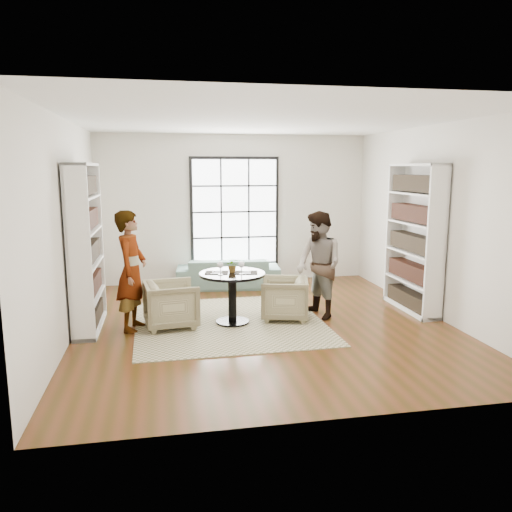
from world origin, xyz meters
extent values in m
plane|color=#582D14|center=(0.00, 0.00, 0.00)|extent=(6.00, 6.00, 0.00)
plane|color=silver|center=(0.00, 3.00, 1.50)|extent=(5.50, 0.00, 5.50)
plane|color=silver|center=(-2.75, 0.00, 1.50)|extent=(0.00, 6.00, 6.00)
plane|color=silver|center=(2.75, 0.00, 1.50)|extent=(0.00, 6.00, 6.00)
plane|color=silver|center=(0.00, -3.00, 1.50)|extent=(5.50, 0.00, 5.50)
plane|color=white|center=(0.00, 0.00, 3.00)|extent=(6.00, 6.00, 0.00)
cube|color=black|center=(0.00, 2.98, 1.45)|extent=(1.82, 0.06, 2.22)
cube|color=white|center=(0.00, 2.94, 1.45)|extent=(1.70, 0.02, 2.10)
cube|color=#BEAF8F|center=(-0.51, 0.15, 0.01)|extent=(2.85, 2.85, 0.01)
cylinder|color=black|center=(-0.46, 0.10, 0.02)|extent=(0.50, 0.50, 0.04)
cylinder|color=black|center=(-0.46, 0.10, 0.38)|extent=(0.13, 0.13, 0.70)
cylinder|color=black|center=(-0.46, 0.10, 0.76)|extent=(0.98, 0.98, 0.04)
imported|color=#759D96|center=(-0.22, 2.45, 0.29)|extent=(2.07, 0.96, 0.59)
imported|color=gray|center=(-1.38, 0.10, 0.34)|extent=(0.85, 0.83, 0.69)
imported|color=#C3C08B|center=(0.36, 0.18, 0.33)|extent=(0.88, 0.86, 0.66)
imported|color=gray|center=(-1.93, 0.10, 0.87)|extent=(0.56, 0.72, 1.74)
imported|color=gray|center=(0.91, 0.18, 0.84)|extent=(0.86, 0.97, 1.67)
cube|color=#2A2724|center=(-0.69, 0.14, 0.79)|extent=(0.38, 0.32, 0.01)
cube|color=#2A2724|center=(-0.26, 0.06, 0.79)|extent=(0.38, 0.32, 0.01)
cylinder|color=silver|center=(-0.66, -0.01, 0.79)|extent=(0.07, 0.07, 0.01)
cylinder|color=silver|center=(-0.66, -0.01, 0.85)|extent=(0.01, 0.01, 0.11)
sphere|color=maroon|center=(-0.66, -0.01, 0.94)|extent=(0.09, 0.09, 0.09)
ellipsoid|color=white|center=(-0.66, -0.01, 0.94)|extent=(0.09, 0.09, 0.10)
cylinder|color=silver|center=(-0.34, -0.03, 0.79)|extent=(0.07, 0.07, 0.01)
cylinder|color=silver|center=(-0.34, -0.03, 0.85)|extent=(0.01, 0.01, 0.11)
sphere|color=maroon|center=(-0.34, -0.03, 0.93)|extent=(0.08, 0.08, 0.08)
ellipsoid|color=white|center=(-0.34, -0.03, 0.93)|extent=(0.09, 0.09, 0.10)
imported|color=gray|center=(-0.45, 0.14, 0.89)|extent=(0.19, 0.17, 0.21)
camera|label=1|loc=(-1.47, -7.13, 2.32)|focal=35.00mm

